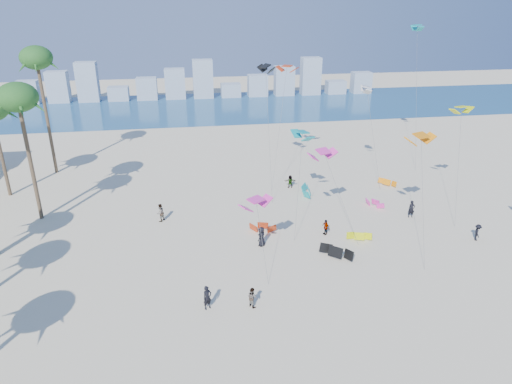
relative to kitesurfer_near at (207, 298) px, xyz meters
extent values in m
plane|color=beige|center=(2.38, -5.07, -0.96)|extent=(220.00, 220.00, 0.00)
plane|color=navy|center=(2.38, 66.93, -0.96)|extent=(220.00, 220.00, 0.00)
imported|color=black|center=(0.00, 0.00, 0.00)|extent=(0.84, 0.74, 1.92)
imported|color=gray|center=(3.32, -0.23, -0.16)|extent=(0.94, 0.99, 1.60)
imported|color=black|center=(5.55, 8.64, -0.01)|extent=(1.07, 1.10, 1.91)
imported|color=gray|center=(12.07, 9.85, -0.17)|extent=(0.72, 1.00, 1.57)
imported|color=black|center=(26.00, 6.47, -0.14)|extent=(0.99, 1.22, 1.64)
imported|color=gray|center=(11.33, 22.04, -0.18)|extent=(1.50, 0.62, 1.57)
imported|color=black|center=(22.07, 12.10, -0.03)|extent=(0.73, 0.53, 1.87)
imported|color=gray|center=(-3.92, 15.29, -0.01)|extent=(1.15, 1.17, 1.90)
cylinder|color=#595959|center=(4.75, 3.70, 2.25)|extent=(0.64, 2.61, 6.42)
cylinder|color=#595959|center=(9.72, 11.81, 3.59)|extent=(1.85, 5.52, 9.12)
cylinder|color=#595959|center=(18.95, 4.87, 4.25)|extent=(0.70, 4.98, 10.44)
cylinder|color=#595959|center=(8.33, 20.34, 6.23)|extent=(0.10, 4.67, 14.40)
cylinder|color=#595959|center=(20.97, 21.01, 4.98)|extent=(1.97, 2.47, 11.89)
cylinder|color=#595959|center=(10.37, 24.40, 5.89)|extent=(2.80, 5.73, 13.70)
cylinder|color=#595959|center=(26.08, 11.43, 4.68)|extent=(1.22, 4.23, 11.29)
cylinder|color=#595959|center=(13.11, 9.06, 3.18)|extent=(2.92, 3.41, 8.29)
cylinder|color=#595959|center=(29.30, 27.78, 8.04)|extent=(0.30, 5.29, 18.01)
cylinder|color=brown|center=(-16.31, 17.93, 5.40)|extent=(0.40, 0.40, 12.72)
ellipsoid|color=#205B21|center=(-16.31, 17.93, 11.76)|extent=(3.80, 3.80, 2.85)
cylinder|color=brown|center=(-21.57, 24.93, 4.16)|extent=(0.40, 0.40, 10.24)
cylinder|color=brown|center=(-17.94, 31.93, 6.37)|extent=(0.40, 0.40, 14.67)
ellipsoid|color=#205B21|center=(-17.94, 31.93, 13.71)|extent=(3.80, 3.80, 2.85)
cube|color=#9EADBF|center=(-33.42, 76.93, 1.44)|extent=(4.40, 3.00, 4.80)
cube|color=#9EADBF|center=(-27.22, 76.93, 2.34)|extent=(4.40, 3.00, 6.60)
cube|color=#9EADBF|center=(-21.02, 76.93, 3.24)|extent=(4.40, 3.00, 8.40)
cube|color=#9EADBF|center=(-14.82, 76.93, 0.54)|extent=(4.40, 3.00, 3.00)
cube|color=#9EADBF|center=(-8.62, 76.93, 1.44)|extent=(4.40, 3.00, 4.80)
cube|color=#9EADBF|center=(-2.42, 76.93, 2.34)|extent=(4.40, 3.00, 6.60)
cube|color=#9EADBF|center=(3.78, 76.93, 3.24)|extent=(4.40, 3.00, 8.40)
cube|color=#9EADBF|center=(9.98, 76.93, 0.54)|extent=(4.40, 3.00, 3.00)
cube|color=#9EADBF|center=(16.18, 76.93, 1.44)|extent=(4.40, 3.00, 4.80)
cube|color=#9EADBF|center=(22.38, 76.93, 2.34)|extent=(4.40, 3.00, 6.60)
cube|color=#9EADBF|center=(28.58, 76.93, 3.24)|extent=(4.40, 3.00, 8.40)
cube|color=#9EADBF|center=(34.78, 76.93, 0.54)|extent=(4.40, 3.00, 3.00)
cube|color=#9EADBF|center=(40.98, 76.93, 1.44)|extent=(4.40, 3.00, 4.80)
camera|label=1|loc=(-0.87, -28.66, 20.72)|focal=32.51mm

